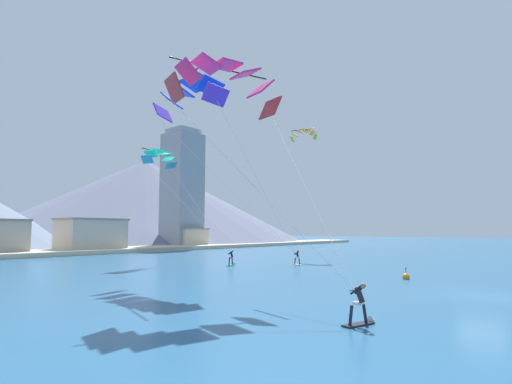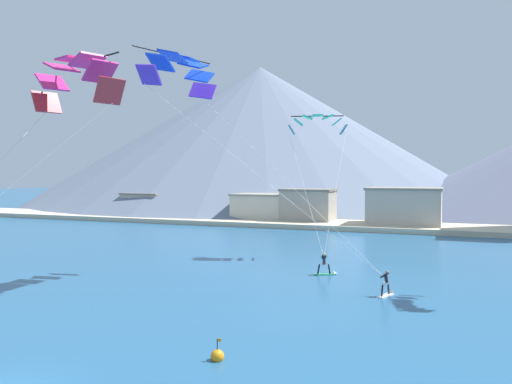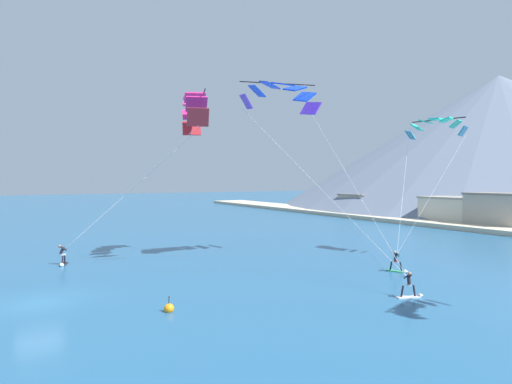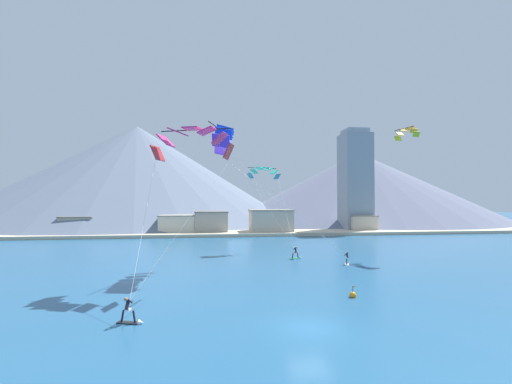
{
  "view_description": "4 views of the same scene",
  "coord_description": "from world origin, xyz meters",
  "px_view_note": "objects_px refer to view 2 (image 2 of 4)",
  "views": [
    {
      "loc": [
        -26.19,
        -4.92,
        3.77
      ],
      "look_at": [
        1.41,
        17.8,
        7.19
      ],
      "focal_mm": 28.0,
      "sensor_mm": 36.0,
      "label": 1
    },
    {
      "loc": [
        14.2,
        -12.04,
        7.58
      ],
      "look_at": [
        2.49,
        17.6,
        6.43
      ],
      "focal_mm": 35.0,
      "sensor_mm": 36.0,
      "label": 2
    },
    {
      "loc": [
        26.39,
        -0.99,
        7.17
      ],
      "look_at": [
        -2.52,
        16.29,
        6.2
      ],
      "focal_mm": 28.0,
      "sensor_mm": 36.0,
      "label": 3
    },
    {
      "loc": [
        -5.94,
        -20.33,
        7.69
      ],
      "look_at": [
        -1.64,
        12.28,
        8.58
      ],
      "focal_mm": 24.0,
      "sensor_mm": 36.0,
      "label": 4
    }
  ],
  "objects_px": {
    "kitesurfer_mid_center": "(387,288)",
    "race_marker_buoy": "(217,356)",
    "parafoil_kite_near_trail": "(75,77)",
    "parafoil_kite_near_lead": "(317,123)",
    "parafoil_kite_mid_center": "(182,70)",
    "kitesurfer_near_lead": "(327,268)"
  },
  "relations": [
    {
      "from": "race_marker_buoy",
      "to": "parafoil_kite_near_lead",
      "type": "bearing_deg",
      "value": 96.14
    },
    {
      "from": "parafoil_kite_near_lead",
      "to": "parafoil_kite_mid_center",
      "type": "bearing_deg",
      "value": -117.52
    },
    {
      "from": "parafoil_kite_mid_center",
      "to": "race_marker_buoy",
      "type": "xyz_separation_m",
      "value": [
        9.76,
        -14.17,
        -15.06
      ]
    },
    {
      "from": "kitesurfer_mid_center",
      "to": "parafoil_kite_near_trail",
      "type": "bearing_deg",
      "value": -159.51
    },
    {
      "from": "kitesurfer_mid_center",
      "to": "race_marker_buoy",
      "type": "bearing_deg",
      "value": -110.63
    },
    {
      "from": "parafoil_kite_near_lead",
      "to": "parafoil_kite_near_trail",
      "type": "bearing_deg",
      "value": -116.42
    },
    {
      "from": "parafoil_kite_near_trail",
      "to": "kitesurfer_near_lead",
      "type": "bearing_deg",
      "value": 41.51
    },
    {
      "from": "kitesurfer_near_lead",
      "to": "race_marker_buoy",
      "type": "relative_size",
      "value": 1.74
    },
    {
      "from": "parafoil_kite_near_trail",
      "to": "race_marker_buoy",
      "type": "height_order",
      "value": "parafoil_kite_near_trail"
    },
    {
      "from": "kitesurfer_near_lead",
      "to": "parafoil_kite_near_trail",
      "type": "bearing_deg",
      "value": -138.49
    },
    {
      "from": "kitesurfer_mid_center",
      "to": "race_marker_buoy",
      "type": "height_order",
      "value": "kitesurfer_mid_center"
    },
    {
      "from": "kitesurfer_mid_center",
      "to": "parafoil_kite_mid_center",
      "type": "xyz_separation_m",
      "value": [
        -14.88,
        0.56,
        14.75
      ]
    },
    {
      "from": "kitesurfer_near_lead",
      "to": "race_marker_buoy",
      "type": "distance_m",
      "value": 18.5
    },
    {
      "from": "race_marker_buoy",
      "to": "parafoil_kite_mid_center",
      "type": "bearing_deg",
      "value": 124.54
    },
    {
      "from": "kitesurfer_near_lead",
      "to": "parafoil_kite_near_lead",
      "type": "distance_m",
      "value": 15.04
    },
    {
      "from": "parafoil_kite_near_lead",
      "to": "race_marker_buoy",
      "type": "bearing_deg",
      "value": -83.86
    },
    {
      "from": "race_marker_buoy",
      "to": "kitesurfer_mid_center",
      "type": "bearing_deg",
      "value": 69.37
    },
    {
      "from": "parafoil_kite_mid_center",
      "to": "race_marker_buoy",
      "type": "height_order",
      "value": "parafoil_kite_mid_center"
    },
    {
      "from": "kitesurfer_mid_center",
      "to": "parafoil_kite_near_trail",
      "type": "relative_size",
      "value": 0.13
    },
    {
      "from": "parafoil_kite_near_trail",
      "to": "race_marker_buoy",
      "type": "xyz_separation_m",
      "value": [
        13.1,
        -6.8,
        -13.45
      ]
    },
    {
      "from": "kitesurfer_near_lead",
      "to": "parafoil_kite_near_trail",
      "type": "distance_m",
      "value": 21.96
    },
    {
      "from": "kitesurfer_mid_center",
      "to": "parafoil_kite_mid_center",
      "type": "relative_size",
      "value": 0.11
    }
  ]
}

